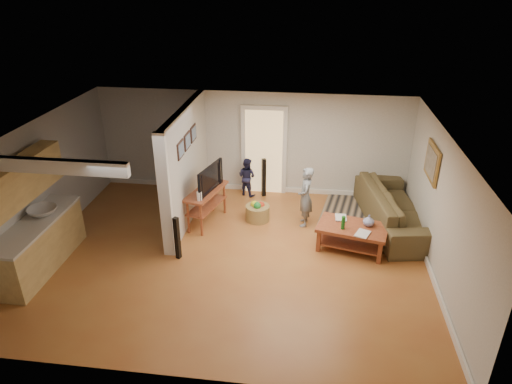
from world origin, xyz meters
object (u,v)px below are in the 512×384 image
Objects in this scene: coffee_table at (353,231)px; speaker_left at (177,238)px; child at (304,224)px; tv_console at (207,193)px; speaker_right at (264,178)px; toddler at (247,194)px; sofa at (393,225)px; toy_basket at (258,212)px.

coffee_table is 1.67× the size of speaker_left.
child is (-0.97, 0.86, -0.41)m from coffee_table.
tv_console is 2.23m from child.
speaker_right is 1.01× the size of toddler.
sofa is 2.94× the size of toddler.
speaker_right is 1.83× the size of toy_basket.
tv_console is at bearing 98.74° from speaker_left.
speaker_right reaches higher than toddler.
toy_basket is at bearing 135.11° from toddler.
sofa is at bearing 42.27° from speaker_left.
tv_console reaches higher than sofa.
child is (1.03, -0.07, -0.19)m from toy_basket.
sofa is 1.50m from coffee_table.
toy_basket is (-2.97, -0.15, 0.19)m from sofa.
speaker_left is 0.66× the size of child.
coffee_table is 2.79× the size of toy_basket.
speaker_right is at bearing -153.90° from toddler.
tv_console is (-3.08, 0.66, 0.31)m from coffee_table.
child is (2.37, 1.60, -0.44)m from speaker_left.
sofa is 2.12× the size of tv_console.
tv_console is 1.38× the size of speaker_right.
speaker_right reaches higher than child.
child is (1.04, -1.29, -0.48)m from speaker_right.
coffee_table is 1.52× the size of speaker_right.
toy_basket reaches higher than sofa.
tv_console is 1.51× the size of speaker_left.
coffee_table is 3.42m from speaker_left.
tv_console is at bearing -85.91° from child.
tv_console reaches higher than speaker_right.
coffee_table is 1.10× the size of child.
speaker_left is 0.91× the size of speaker_right.
toddler is at bearing 81.81° from tv_console.
sofa is at bearing 48.41° from coffee_table.
coffee_table reaches higher than toy_basket.
sofa is 2.11× the size of child.
speaker_right is at bearing 90.23° from toy_basket.
speaker_right reaches higher than sofa.
coffee_table is (-0.96, -1.08, 0.41)m from sofa.
speaker_right is (1.06, 1.49, -0.23)m from tv_console.
speaker_left is at bearing -134.78° from speaker_right.
speaker_left is at bearing 98.80° from toddler.
toy_basket is (1.07, 0.26, -0.52)m from tv_console.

